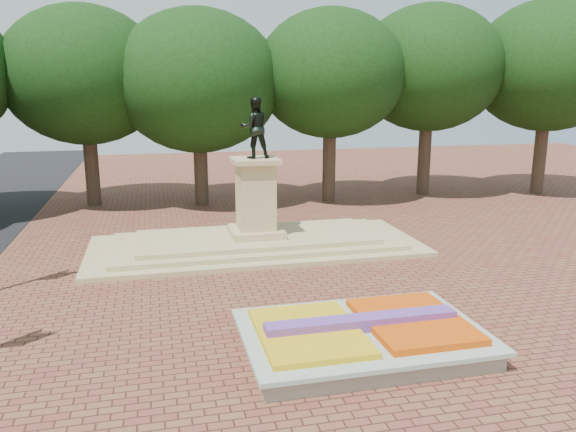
# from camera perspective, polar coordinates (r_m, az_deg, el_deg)

# --- Properties ---
(ground) EXTENTS (90.00, 90.00, 0.00)m
(ground) POSITION_cam_1_polar(r_m,az_deg,el_deg) (16.87, 1.75, -10.75)
(ground) COLOR brown
(ground) RESTS_ON ground
(flower_bed) EXTENTS (6.30, 4.30, 0.91)m
(flower_bed) POSITION_cam_1_polar(r_m,az_deg,el_deg) (15.29, 7.59, -11.94)
(flower_bed) COLOR gray
(flower_bed) RESTS_ON ground
(monument) EXTENTS (14.00, 6.00, 6.40)m
(monument) POSITION_cam_1_polar(r_m,az_deg,el_deg) (23.99, -3.26, -1.28)
(monument) COLOR tan
(monument) RESTS_ON ground
(tree_row_back) EXTENTS (44.80, 8.80, 10.43)m
(tree_row_back) POSITION_cam_1_polar(r_m,az_deg,el_deg) (33.51, -2.52, 12.78)
(tree_row_back) COLOR #3D2E21
(tree_row_back) RESTS_ON ground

